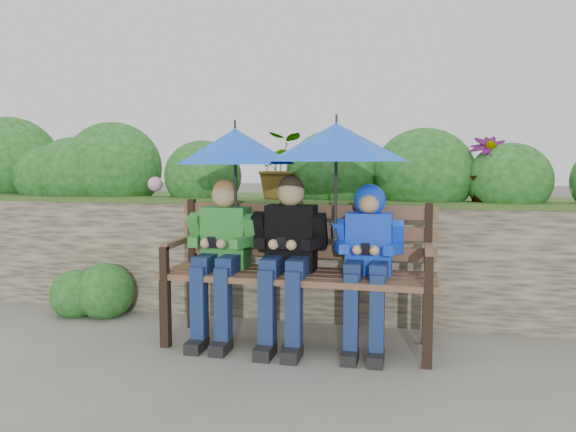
% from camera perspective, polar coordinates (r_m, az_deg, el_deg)
% --- Properties ---
extents(ground, '(60.00, 60.00, 0.00)m').
position_cam_1_polar(ground, '(4.36, -0.31, -12.65)').
color(ground, '#636456').
rests_on(ground, ground).
extents(garden_backdrop, '(8.02, 2.87, 1.89)m').
position_cam_1_polar(garden_backdrop, '(5.77, 1.97, -1.53)').
color(garden_backdrop, '#413C33').
rests_on(garden_backdrop, ground).
extents(park_bench, '(2.01, 0.59, 1.06)m').
position_cam_1_polar(park_bench, '(4.22, 1.20, -4.83)').
color(park_bench, black).
rests_on(park_bench, ground).
extents(boy_left, '(0.52, 0.60, 1.23)m').
position_cam_1_polar(boy_left, '(4.27, -6.82, -3.42)').
color(boy_left, '#2F852F').
rests_on(boy_left, ground).
extents(boy_middle, '(0.55, 0.63, 1.26)m').
position_cam_1_polar(boy_middle, '(4.12, 0.00, -3.52)').
color(boy_middle, black).
rests_on(boy_middle, ground).
extents(boy_right, '(0.50, 0.60, 1.20)m').
position_cam_1_polar(boy_right, '(4.04, 8.12, -3.49)').
color(boy_right, '#023BD0').
rests_on(boy_right, ground).
extents(umbrella_left, '(0.92, 0.92, 0.91)m').
position_cam_1_polar(umbrella_left, '(4.24, -5.38, 7.05)').
color(umbrella_left, blue).
rests_on(umbrella_left, ground).
extents(umbrella_right, '(1.01, 1.01, 0.91)m').
position_cam_1_polar(umbrella_right, '(3.99, 4.92, 7.47)').
color(umbrella_right, blue).
rests_on(umbrella_right, ground).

